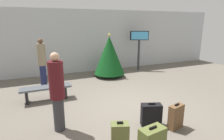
# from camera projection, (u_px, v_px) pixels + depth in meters

# --- Properties ---
(ground_plane) EXTENTS (16.00, 16.00, 0.00)m
(ground_plane) POSITION_uv_depth(u_px,v_px,m) (133.00, 106.00, 5.82)
(ground_plane) COLOR #665E54
(back_wall) EXTENTS (16.00, 0.20, 3.19)m
(back_wall) POSITION_uv_depth(u_px,v_px,m) (88.00, 41.00, 9.75)
(back_wall) COLOR #B7BCC1
(back_wall) RESTS_ON ground_plane
(holiday_tree) EXTENTS (1.45, 1.45, 2.06)m
(holiday_tree) POSITION_uv_depth(u_px,v_px,m) (109.00, 55.00, 8.82)
(holiday_tree) COLOR #4C3319
(holiday_tree) RESTS_ON ground_plane
(flight_info_kiosk) EXTENTS (0.93, 0.50, 2.11)m
(flight_info_kiosk) POSITION_uv_depth(u_px,v_px,m) (139.00, 43.00, 10.00)
(flight_info_kiosk) COLOR #333338
(flight_info_kiosk) RESTS_ON ground_plane
(waiting_bench) EXTENTS (1.62, 0.44, 0.48)m
(waiting_bench) POSITION_uv_depth(u_px,v_px,m) (46.00, 90.00, 6.21)
(waiting_bench) COLOR #4C5159
(waiting_bench) RESTS_ON ground_plane
(traveller_0) EXTENTS (0.40, 0.40, 1.91)m
(traveller_0) POSITION_uv_depth(u_px,v_px,m) (57.00, 91.00, 4.32)
(traveller_0) COLOR #333338
(traveller_0) RESTS_ON ground_plane
(traveller_1) EXTENTS (0.48, 0.48, 1.92)m
(traveller_1) POSITION_uv_depth(u_px,v_px,m) (42.00, 61.00, 7.64)
(traveller_1) COLOR #1E234C
(traveller_1) RESTS_ON ground_plane
(suitcase_2) EXTENTS (0.44, 0.27, 0.65)m
(suitcase_2) POSITION_uv_depth(u_px,v_px,m) (176.00, 117.00, 4.56)
(suitcase_2) COLOR brown
(suitcase_2) RESTS_ON ground_plane
(suitcase_4) EXTENTS (0.55, 0.39, 0.61)m
(suitcase_4) POSITION_uv_depth(u_px,v_px,m) (151.00, 115.00, 4.69)
(suitcase_4) COLOR black
(suitcase_4) RESTS_ON ground_plane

